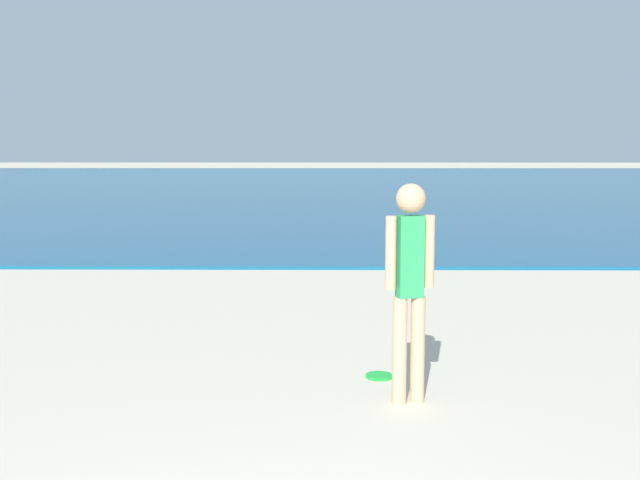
{
  "coord_description": "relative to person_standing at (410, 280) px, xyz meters",
  "views": [
    {
      "loc": [
        0.41,
        -2.02,
        2.03
      ],
      "look_at": [
        0.32,
        7.38,
        0.87
      ],
      "focal_mm": 42.35,
      "sensor_mm": 36.0,
      "label": 1
    }
  ],
  "objects": [
    {
      "name": "water",
      "position": [
        -1.06,
        36.56,
        -0.97
      ],
      "size": [
        160.0,
        60.0,
        0.06
      ],
      "primitive_type": "cube",
      "color": "#14567F",
      "rests_on": "ground"
    },
    {
      "name": "person_standing",
      "position": [
        0.0,
        0.0,
        0.0
      ],
      "size": [
        0.39,
        0.23,
        1.75
      ],
      "rotation": [
        0.0,
        0.0,
        3.4
      ],
      "color": "#DDAD84",
      "rests_on": "ground"
    },
    {
      "name": "frisbee",
      "position": [
        -0.18,
        0.66,
        -0.98
      ],
      "size": [
        0.24,
        0.24,
        0.03
      ],
      "primitive_type": "cylinder",
      "color": "green",
      "rests_on": "ground"
    }
  ]
}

